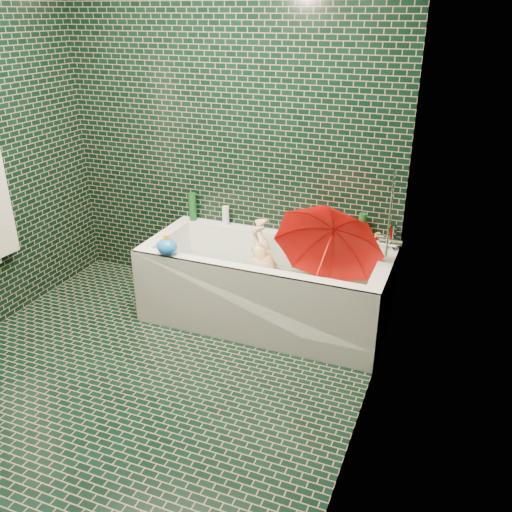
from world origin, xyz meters
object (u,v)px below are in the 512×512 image
at_px(bathtub, 265,293).
at_px(child, 269,278).
at_px(umbrella, 323,259).
at_px(bath_toy, 167,246).
at_px(rubber_duck, 373,240).

xyz_separation_m(bathtub, child, (0.00, 0.06, 0.10)).
xyz_separation_m(bathtub, umbrella, (0.41, -0.02, 0.35)).
bearing_deg(bath_toy, bathtub, 39.82).
xyz_separation_m(child, bath_toy, (-0.59, -0.38, 0.30)).
bearing_deg(rubber_duck, bath_toy, -173.01).
relative_size(bathtub, child, 2.06).
bearing_deg(rubber_duck, child, -177.51).
distance_m(bathtub, rubber_duck, 0.85).
bearing_deg(child, bathtub, -11.75).
bearing_deg(umbrella, bathtub, -174.53).
relative_size(bathtub, rubber_duck, 13.66).
bearing_deg(rubber_duck, umbrella, -145.53).
relative_size(child, rubber_duck, 6.63).
height_order(bathtub, child, bathtub).
xyz_separation_m(umbrella, bath_toy, (-1.00, -0.29, 0.05)).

